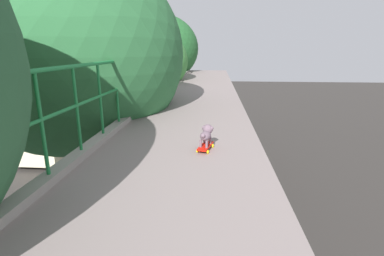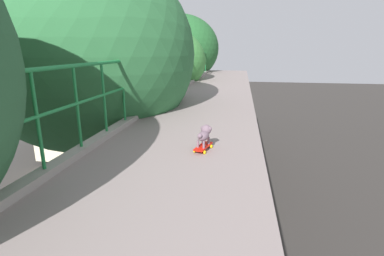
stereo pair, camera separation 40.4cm
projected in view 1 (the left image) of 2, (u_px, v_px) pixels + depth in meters
city_bus at (79, 117)px, 21.09m from camera, size 2.77×11.77×3.15m
roadside_tree_mid at (72, 55)px, 7.65m from camera, size 5.93×5.93×9.15m
roadside_tree_far at (145, 63)px, 14.46m from camera, size 4.36×4.36×7.73m
roadside_tree_farthest at (160, 49)px, 19.87m from camera, size 5.26×5.26×8.93m
toy_skateboard at (205, 146)px, 4.45m from camera, size 0.27×0.48×0.08m
small_dog at (206, 133)px, 4.43m from camera, size 0.23×0.40×0.31m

